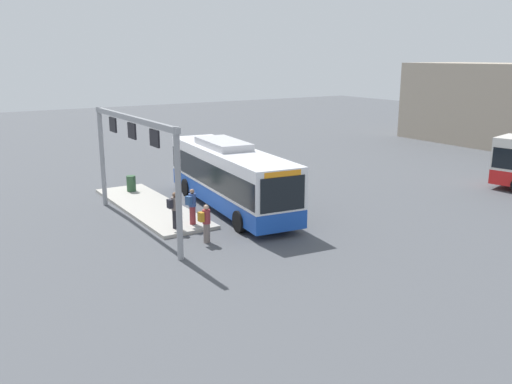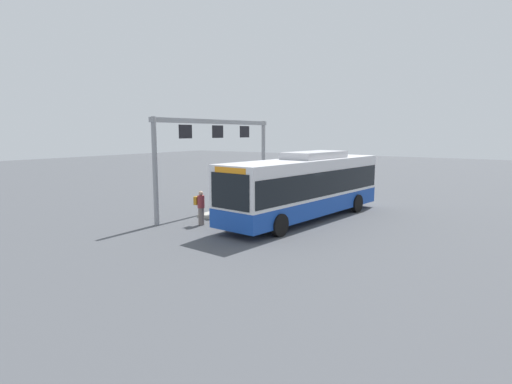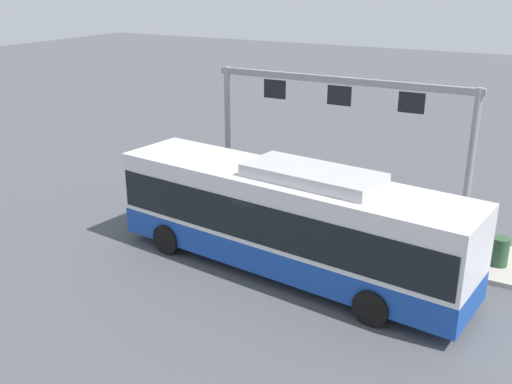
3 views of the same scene
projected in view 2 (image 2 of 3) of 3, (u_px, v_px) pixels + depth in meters
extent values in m
plane|color=#4C4F54|center=(305.00, 219.00, 21.59)|extent=(120.00, 120.00, 0.00)
cube|color=#B2ADA3|center=(270.00, 205.00, 25.31)|extent=(10.00, 2.80, 0.16)
cube|color=#1947AD|center=(305.00, 204.00, 21.48)|extent=(11.46, 3.73, 0.85)
cube|color=silver|center=(306.00, 178.00, 21.28)|extent=(11.46, 3.73, 1.90)
cube|color=black|center=(306.00, 182.00, 21.31)|extent=(11.24, 3.74, 1.20)
cube|color=black|center=(230.00, 191.00, 17.03)|extent=(0.27, 2.12, 1.50)
cube|color=#B7B7BC|center=(315.00, 155.00, 21.76)|extent=(4.11, 2.17, 0.36)
cube|color=orange|center=(231.00, 171.00, 16.96)|extent=(0.31, 1.75, 0.28)
cylinder|color=black|center=(279.00, 225.00, 17.86)|extent=(1.03, 0.41, 1.00)
cylinder|color=black|center=(238.00, 218.00, 19.39)|extent=(1.03, 0.41, 1.00)
cylinder|color=black|center=(357.00, 203.00, 23.34)|extent=(1.03, 0.41, 1.00)
cylinder|color=black|center=(320.00, 199.00, 24.87)|extent=(1.03, 0.41, 1.00)
cylinder|color=slate|center=(201.00, 216.00, 20.06)|extent=(0.30, 0.30, 0.85)
cylinder|color=maroon|center=(201.00, 202.00, 19.96)|extent=(0.36, 0.36, 0.60)
sphere|color=tan|center=(201.00, 193.00, 19.90)|extent=(0.22, 0.22, 0.22)
cube|color=#BF7F1E|center=(197.00, 201.00, 20.09)|extent=(0.29, 0.20, 0.40)
cylinder|color=black|center=(220.00, 206.00, 22.03)|extent=(0.30, 0.30, 0.85)
cylinder|color=slate|center=(220.00, 192.00, 21.92)|extent=(0.37, 0.37, 0.60)
sphere|color=brown|center=(220.00, 185.00, 21.86)|extent=(0.22, 0.22, 0.22)
cube|color=#26262D|center=(216.00, 192.00, 22.04)|extent=(0.29, 0.20, 0.40)
cylinder|color=maroon|center=(236.00, 207.00, 21.63)|extent=(0.37, 0.37, 0.85)
cylinder|color=#334C8C|center=(235.00, 194.00, 21.53)|extent=(0.45, 0.45, 0.60)
sphere|color=#9E755B|center=(235.00, 186.00, 21.47)|extent=(0.22, 0.22, 0.22)
cube|color=#335993|center=(231.00, 193.00, 21.56)|extent=(0.33, 0.28, 0.40)
cylinder|color=gray|center=(263.00, 161.00, 27.58)|extent=(0.24, 0.24, 5.20)
cylinder|color=gray|center=(155.00, 172.00, 19.74)|extent=(0.24, 0.24, 5.20)
cube|color=gray|center=(218.00, 122.00, 23.31)|extent=(9.93, 0.20, 0.24)
cube|color=black|center=(245.00, 132.00, 25.54)|extent=(0.90, 0.08, 0.70)
cube|color=black|center=(218.00, 132.00, 23.39)|extent=(0.90, 0.08, 0.70)
cube|color=black|center=(185.00, 132.00, 21.23)|extent=(0.90, 0.08, 0.70)
cylinder|color=#2D5133|center=(300.00, 190.00, 27.99)|extent=(0.52, 0.52, 0.90)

